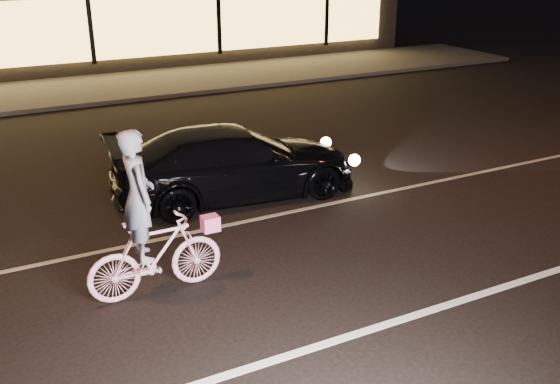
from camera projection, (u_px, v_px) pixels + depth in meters
ground at (321, 271)px, 8.74m from camera, size 90.00×90.00×0.00m
lane_stripe_near at (384, 325)px, 7.50m from camera, size 60.00×0.12×0.01m
lane_stripe_far at (260, 218)px, 10.39m from camera, size 60.00×0.10×0.01m
sidewalk at (108, 88)px, 19.45m from camera, size 30.00×4.00×0.12m
storefront at (67, 3)px, 23.59m from camera, size 25.40×8.42×4.20m
cyclist at (151, 238)px, 7.89m from camera, size 1.79×0.61×2.25m
sedan at (235, 162)px, 11.10m from camera, size 4.53×2.13×1.28m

